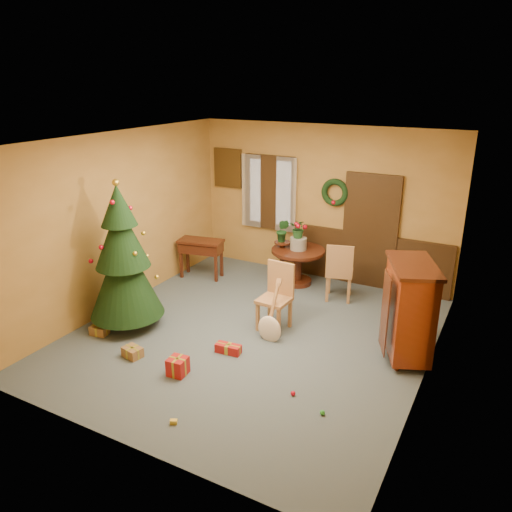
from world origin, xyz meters
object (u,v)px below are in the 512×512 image
Objects in this scene: chair_near at (277,294)px; writing_desk at (201,249)px; dining_table at (298,260)px; sideboard at (409,308)px; christmas_tree at (123,260)px.

chair_near is 1.14× the size of writing_desk.
chair_near is 2.48m from writing_desk.
writing_desk is (-2.19, 1.16, 0.01)m from chair_near.
chair_near is (0.41, -1.74, 0.08)m from dining_table.
chair_near is 1.97m from sideboard.
dining_table is at bearing 103.24° from chair_near.
dining_table is 1.78m from chair_near.
writing_desk is at bearing 93.27° from christmas_tree.
dining_table is 2.90m from sideboard.
christmas_tree is 2.29m from writing_desk.
dining_table is 0.43× the size of christmas_tree.
chair_near is 0.45× the size of christmas_tree.
chair_near reaches higher than dining_table.
chair_near is at bearing -27.99° from writing_desk.
chair_near is at bearing 27.25° from christmas_tree.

